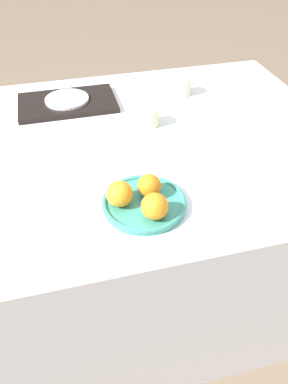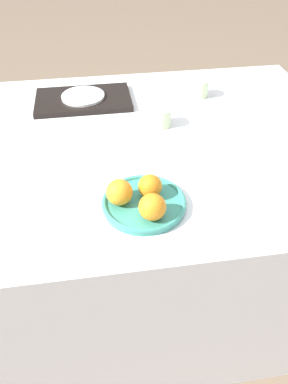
# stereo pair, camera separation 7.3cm
# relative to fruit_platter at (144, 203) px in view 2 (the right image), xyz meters

# --- Properties ---
(ground_plane) EXTENTS (12.00, 12.00, 0.00)m
(ground_plane) POSITION_rel_fruit_platter_xyz_m (-0.01, 0.33, -0.73)
(ground_plane) COLOR #7A6651
(table) EXTENTS (1.55, 1.07, 0.72)m
(table) POSITION_rel_fruit_platter_xyz_m (-0.01, 0.33, -0.37)
(table) COLOR white
(table) RESTS_ON ground_plane
(fruit_platter) EXTENTS (0.23, 0.23, 0.02)m
(fruit_platter) POSITION_rel_fruit_platter_xyz_m (0.00, 0.00, 0.00)
(fruit_platter) COLOR teal
(fruit_platter) RESTS_ON table
(orange_0) EXTENTS (0.07, 0.07, 0.07)m
(orange_0) POSITION_rel_fruit_platter_xyz_m (-0.06, 0.01, 0.04)
(orange_0) COLOR orange
(orange_0) RESTS_ON fruit_platter
(orange_1) EXTENTS (0.06, 0.06, 0.06)m
(orange_1) POSITION_rel_fruit_platter_xyz_m (0.02, 0.02, 0.04)
(orange_1) COLOR orange
(orange_1) RESTS_ON fruit_platter
(orange_2) EXTENTS (0.07, 0.07, 0.07)m
(orange_2) POSITION_rel_fruit_platter_xyz_m (0.01, -0.06, 0.04)
(orange_2) COLOR orange
(orange_2) RESTS_ON fruit_platter
(serving_tray) EXTENTS (0.37, 0.22, 0.02)m
(serving_tray) POSITION_rel_fruit_platter_xyz_m (-0.14, 0.63, -0.00)
(serving_tray) COLOR black
(serving_tray) RESTS_ON table
(side_plate) EXTENTS (0.16, 0.16, 0.01)m
(side_plate) POSITION_rel_fruit_platter_xyz_m (-0.14, 0.63, 0.01)
(side_plate) COLOR white
(side_plate) RESTS_ON serving_tray
(cup_0) EXTENTS (0.07, 0.07, 0.07)m
(cup_0) POSITION_rel_fruit_platter_xyz_m (0.31, 0.61, 0.02)
(cup_0) COLOR beige
(cup_0) RESTS_ON table
(cup_1) EXTENTS (0.07, 0.07, 0.06)m
(cup_1) POSITION_rel_fruit_platter_xyz_m (0.12, 0.41, 0.02)
(cup_1) COLOR beige
(cup_1) RESTS_ON table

